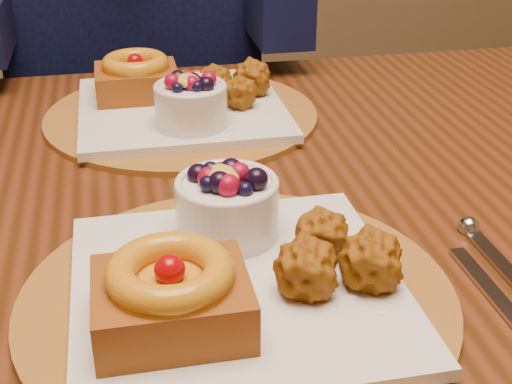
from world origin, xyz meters
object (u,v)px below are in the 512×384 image
place_setting_near (232,270)px  place_setting_far (179,101)px  chair_far (147,113)px  dining_table (205,245)px

place_setting_near → place_setting_far: 0.43m
place_setting_near → chair_far: (-0.02, 0.97, -0.23)m
place_setting_near → dining_table: bearing=89.0°
dining_table → place_setting_near: (-0.00, -0.21, 0.11)m
place_setting_near → place_setting_far: bearing=89.9°
chair_far → place_setting_near: bearing=-82.5°
place_setting_far → dining_table: bearing=-89.2°
place_setting_near → chair_far: bearing=91.4°
dining_table → place_setting_near: size_ratio=4.21×
dining_table → chair_far: 0.77m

